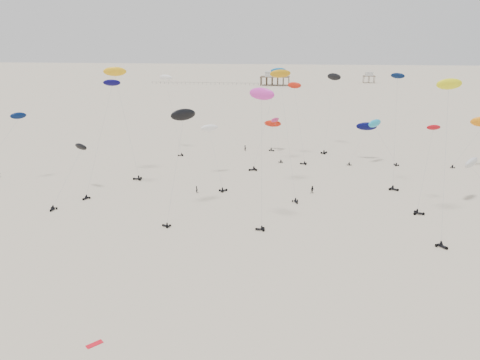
# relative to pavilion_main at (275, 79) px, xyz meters

# --- Properties ---
(ground_plane) EXTENTS (900.00, 900.00, 0.00)m
(ground_plane) POSITION_rel_pavilion_main_xyz_m (10.00, -150.00, -4.22)
(ground_plane) COLOR beige
(pavilion_main) EXTENTS (21.00, 13.00, 9.80)m
(pavilion_main) POSITION_rel_pavilion_main_xyz_m (0.00, 0.00, 0.00)
(pavilion_main) COLOR brown
(pavilion_main) RESTS_ON ground
(pavilion_small) EXTENTS (9.00, 7.00, 8.00)m
(pavilion_small) POSITION_rel_pavilion_main_xyz_m (70.00, 30.00, -0.74)
(pavilion_small) COLOR brown
(pavilion_small) RESTS_ON ground
(pier_fence) EXTENTS (80.20, 0.20, 1.50)m
(pier_fence) POSITION_rel_pavilion_main_xyz_m (-52.00, -0.00, -3.45)
(pier_fence) COLOR black
(pier_fence) RESTS_ON ground
(rig_0) EXTENTS (4.15, 16.54, 16.23)m
(rig_0) POSITION_rel_pavilion_main_xyz_m (-26.67, -254.14, 2.87)
(rig_0) COLOR black
(rig_0) RESTS_ON ground
(rig_2) EXTENTS (6.46, 12.42, 21.66)m
(rig_2) POSITION_rel_pavilion_main_xyz_m (19.28, -214.60, 10.94)
(rig_2) COLOR black
(rig_2) RESTS_ON ground
(rig_3) EXTENTS (6.76, 11.01, 24.53)m
(rig_3) POSITION_rel_pavilion_main_xyz_m (-20.42, -250.86, 12.45)
(rig_3) COLOR black
(rig_3) RESTS_ON ground
(rig_4) EXTENTS (7.84, 14.75, 27.11)m
(rig_4) POSITION_rel_pavilion_main_xyz_m (16.71, -243.52, 16.63)
(rig_4) COLOR black
(rig_4) RESTS_ON ground
(rig_5) EXTENTS (9.02, 16.49, 17.90)m
(rig_5) POSITION_rel_pavilion_main_xyz_m (0.15, -237.72, 4.68)
(rig_5) COLOR black
(rig_5) RESTS_ON ground
(rig_6) EXTENTS (5.74, 16.77, 27.09)m
(rig_6) POSITION_rel_pavilion_main_xyz_m (45.65, -260.88, 15.50)
(rig_6) COLOR black
(rig_6) RESTS_ON ground
(rig_7) EXTENTS (3.58, 6.99, 25.32)m
(rig_7) POSITION_rel_pavilion_main_xyz_m (41.40, -240.22, 7.45)
(rig_7) COLOR black
(rig_7) RESTS_ON ground
(rig_8) EXTENTS (9.73, 12.96, 12.76)m
(rig_8) POSITION_rel_pavilion_main_xyz_m (56.03, -248.33, 3.03)
(rig_8) COLOR black
(rig_8) RESTS_ON ground
(rig_9) EXTENTS (5.16, 5.91, 24.50)m
(rig_9) POSITION_rel_pavilion_main_xyz_m (14.21, -265.87, 16.09)
(rig_9) COLOR black
(rig_9) RESTS_ON ground
(rig_10) EXTENTS (9.28, 10.74, 23.07)m
(rig_10) POSITION_rel_pavilion_main_xyz_m (-18.17, -210.49, 14.08)
(rig_10) COLOR black
(rig_10) RESTS_ON ground
(rig_11) EXTENTS (5.65, 9.59, 16.56)m
(rig_11) POSITION_rel_pavilion_main_xyz_m (44.91, -253.86, 2.37)
(rig_11) COLOR black
(rig_11) RESTS_ON ground
(rig_12) EXTENTS (8.85, 12.96, 25.88)m
(rig_12) POSITION_rel_pavilion_main_xyz_m (12.51, -223.54, 11.78)
(rig_12) COLOR black
(rig_12) RESTS_ON ground
(rig_13) EXTENTS (5.04, 14.40, 20.75)m
(rig_13) POSITION_rel_pavilion_main_xyz_m (-1.46, -259.39, 12.48)
(rig_13) COLOR black
(rig_13) RESTS_ON ground
(rig_14) EXTENTS (5.38, 3.86, 9.33)m
(rig_14) POSITION_rel_pavilion_main_xyz_m (12.27, -206.53, 2.96)
(rig_14) COLOR black
(rig_14) RESTS_ON ground
(rig_16) EXTENTS (8.11, 8.72, 11.86)m
(rig_16) POSITION_rel_pavilion_main_xyz_m (38.05, -215.29, 4.32)
(rig_16) COLOR black
(rig_16) RESTS_ON ground
(rig_17) EXTENTS (10.00, 8.08, 26.14)m
(rig_17) POSITION_rel_pavilion_main_xyz_m (-22.14, -237.65, 16.22)
(rig_17) COLOR black
(rig_17) RESTS_ON ground
(rig_18) EXTENTS (4.75, 15.45, 15.54)m
(rig_18) POSITION_rel_pavilion_main_xyz_m (13.89, -212.30, 2.48)
(rig_18) COLOR black
(rig_18) RESTS_ON ground
(rig_20) EXTENTS (6.08, 16.02, 23.48)m
(rig_20) POSITION_rel_pavilion_main_xyz_m (29.56, -199.55, 12.66)
(rig_20) COLOR black
(rig_20) RESTS_ON ground
(rig_21) EXTENTS (9.34, 5.68, 12.47)m
(rig_21) POSITION_rel_pavilion_main_xyz_m (40.62, -218.51, 5.53)
(rig_21) COLOR black
(rig_21) RESTS_ON ground
(spectator_0) EXTENTS (0.80, 0.82, 1.88)m
(spectator_0) POSITION_rel_pavilion_main_xyz_m (-1.14, -249.90, -4.22)
(spectator_0) COLOR black
(spectator_0) RESTS_ON ground
(spectator_1) EXTENTS (1.01, 0.64, 1.98)m
(spectator_1) POSITION_rel_pavilion_main_xyz_m (23.81, -246.85, -4.22)
(spectator_1) COLOR black
(spectator_1) RESTS_ON ground
(spectator_3) EXTENTS (0.91, 0.86, 2.07)m
(spectator_3) POSITION_rel_pavilion_main_xyz_m (4.33, -208.71, -4.22)
(spectator_3) COLOR black
(spectator_3) RESTS_ON ground
(grounded_kite_b) EXTENTS (1.71, 1.82, 0.07)m
(grounded_kite_b) POSITION_rel_pavilion_main_xyz_m (-0.55, -303.10, -4.22)
(grounded_kite_b) COLOR red
(grounded_kite_b) RESTS_ON ground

